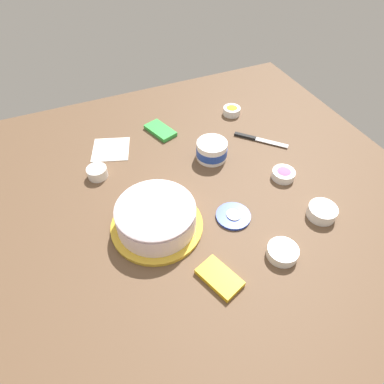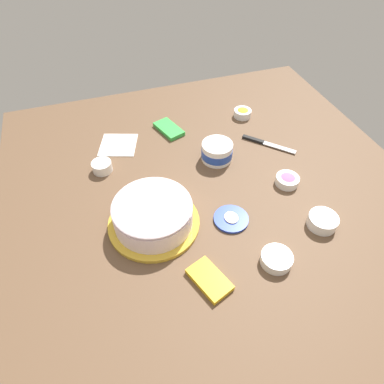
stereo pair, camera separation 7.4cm
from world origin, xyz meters
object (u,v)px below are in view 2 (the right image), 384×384
at_px(candy_box_upper, 209,280).
at_px(spreading_knife, 264,143).
at_px(paper_napkin, 118,145).
at_px(sprinkle_bowl_pink, 287,180).
at_px(frosting_tub_lid, 231,219).
at_px(sprinkle_bowl_yellow, 243,113).
at_px(sprinkle_bowl_rainbow, 102,166).
at_px(frosted_cake, 153,214).
at_px(frosting_tub, 217,151).
at_px(candy_box_lower, 169,129).
at_px(sprinkle_bowl_orange, 276,259).
at_px(sprinkle_bowl_blue, 323,221).

bearing_deg(candy_box_upper, spreading_knife, 119.62).
bearing_deg(paper_napkin, sprinkle_bowl_pink, 52.93).
relative_size(frosting_tub_lid, sprinkle_bowl_yellow, 1.50).
bearing_deg(sprinkle_bowl_rainbow, candy_box_upper, 21.82).
height_order(frosted_cake, sprinkle_bowl_yellow, frosted_cake).
bearing_deg(candy_box_upper, frosting_tub, 136.17).
xyz_separation_m(candy_box_lower, paper_napkin, (0.03, -0.23, -0.01)).
xyz_separation_m(frosted_cake, paper_napkin, (-0.46, -0.04, -0.05)).
bearing_deg(frosted_cake, candy_box_lower, 159.07).
xyz_separation_m(frosting_tub_lid, sprinkle_bowl_orange, (0.20, 0.07, 0.01)).
height_order(sprinkle_bowl_orange, candy_box_lower, sprinkle_bowl_orange).
distance_m(frosting_tub, frosting_tub_lid, 0.32).
xyz_separation_m(frosting_tub_lid, candy_box_upper, (0.19, -0.15, 0.00)).
distance_m(sprinkle_bowl_pink, paper_napkin, 0.71).
relative_size(frosting_tub, candy_box_lower, 0.87).
distance_m(sprinkle_bowl_pink, sprinkle_bowl_rainbow, 0.71).
relative_size(sprinkle_bowl_blue, sprinkle_bowl_rainbow, 1.28).
relative_size(sprinkle_bowl_orange, paper_napkin, 0.65).
bearing_deg(sprinkle_bowl_pink, sprinkle_bowl_rainbow, -114.03).
height_order(frosting_tub, frosting_tub_lid, frosting_tub).
bearing_deg(sprinkle_bowl_orange, sprinkle_bowl_yellow, 163.33).
distance_m(frosted_cake, spreading_knife, 0.62).
height_order(frosting_tub, sprinkle_bowl_rainbow, frosting_tub).
height_order(sprinkle_bowl_orange, candy_box_upper, sprinkle_bowl_orange).
relative_size(frosted_cake, sprinkle_bowl_yellow, 3.84).
bearing_deg(sprinkle_bowl_rainbow, frosted_cake, 21.67).
xyz_separation_m(frosting_tub, frosting_tub_lid, (0.31, -0.07, -0.03)).
relative_size(sprinkle_bowl_pink, candy_box_upper, 0.65).
relative_size(candy_box_upper, paper_napkin, 0.89).
relative_size(frosting_tub, candy_box_upper, 0.94).
relative_size(frosting_tub, sprinkle_bowl_blue, 1.28).
xyz_separation_m(frosted_cake, sprinkle_bowl_pink, (-0.03, 0.52, -0.03)).
relative_size(sprinkle_bowl_blue, candy_box_upper, 0.74).
bearing_deg(paper_napkin, frosting_tub, 59.88).
relative_size(frosting_tub_lid, candy_box_lower, 0.84).
bearing_deg(spreading_knife, frosted_cake, -63.38).
distance_m(frosting_tub, sprinkle_bowl_orange, 0.51).
height_order(sprinkle_bowl_pink, candy_box_lower, sprinkle_bowl_pink).
xyz_separation_m(sprinkle_bowl_pink, candy_box_upper, (0.29, -0.42, -0.01)).
bearing_deg(frosting_tub_lid, frosted_cake, -104.22).
xyz_separation_m(frosting_tub, sprinkle_bowl_rainbow, (-0.07, -0.45, -0.02)).
bearing_deg(sprinkle_bowl_blue, candy_box_lower, -152.72).
xyz_separation_m(spreading_knife, sprinkle_bowl_pink, (0.24, -0.03, 0.01)).
height_order(spreading_knife, sprinkle_bowl_yellow, sprinkle_bowl_yellow).
bearing_deg(sprinkle_bowl_yellow, candy_box_upper, -30.51).
relative_size(frosted_cake, spreading_knife, 1.68).
xyz_separation_m(frosting_tub_lid, sprinkle_bowl_yellow, (-0.56, 0.29, 0.01)).
relative_size(frosted_cake, candy_box_lower, 2.15).
relative_size(sprinkle_bowl_yellow, candy_box_lower, 0.56).
bearing_deg(sprinkle_bowl_pink, paper_napkin, -127.07).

